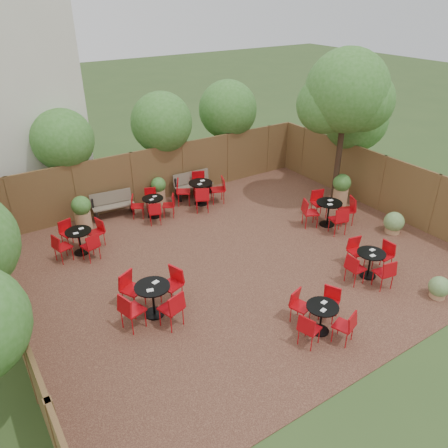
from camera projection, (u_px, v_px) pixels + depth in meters
ground at (238, 260)px, 12.87m from camera, size 80.00×80.00×0.00m
courtyard_paving at (238, 260)px, 12.87m from camera, size 12.00×10.00×0.02m
fence_back at (159, 174)px, 16.08m from camera, size 12.00×0.08×2.00m
fence_left at (8, 304)px, 9.50m from camera, size 0.08×10.00×2.00m
fence_right at (381, 183)px, 15.30m from camera, size 0.08×10.00×2.00m
overhang_foliage at (147, 150)px, 13.30m from camera, size 15.58×10.38×2.42m
courtyard_tree at (346, 96)px, 14.41m from camera, size 2.85×2.75×5.36m
park_bench_left at (113, 204)px, 15.10m from camera, size 1.44×0.62×0.86m
park_bench_right at (193, 184)px, 16.61m from camera, size 1.47×0.53×0.89m
bistro_tables at (227, 237)px, 13.08m from camera, size 8.98×8.95×0.96m
planters at (160, 205)px, 14.69m from camera, size 11.44×4.27×1.15m
low_shrubs at (432, 250)px, 12.72m from camera, size 2.57×3.85×0.69m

